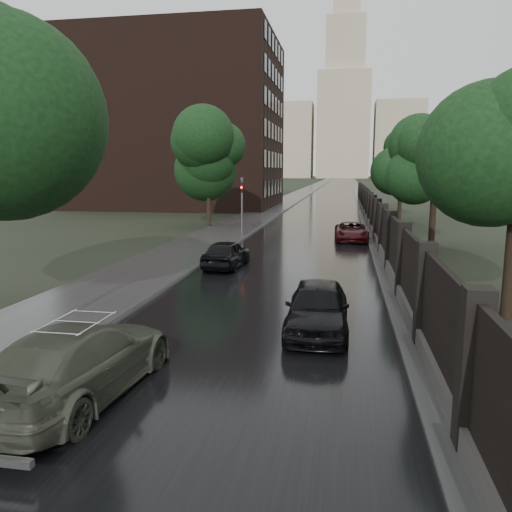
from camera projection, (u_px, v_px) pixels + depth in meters
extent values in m
plane|color=black|center=(194.00, 425.00, 8.86)|extent=(800.00, 800.00, 0.00)
cube|color=black|center=(339.00, 182.00, 193.19)|extent=(8.00, 420.00, 0.02)
cube|color=#2D2D2D|center=(324.00, 182.00, 194.22)|extent=(4.00, 420.00, 0.16)
cube|color=#2D2D2D|center=(354.00, 182.00, 192.23)|extent=(3.00, 420.00, 0.08)
cube|color=#383533|center=(371.00, 225.00, 39.07)|extent=(0.40, 75.00, 0.50)
cube|color=black|center=(372.00, 209.00, 38.85)|extent=(0.15, 75.00, 2.00)
cube|color=black|center=(359.00, 191.00, 75.75)|extent=(0.45, 0.45, 2.70)
cylinder|color=black|center=(209.00, 190.00, 38.86)|extent=(0.36, 0.36, 5.85)
sphere|color=black|center=(208.00, 160.00, 38.46)|extent=(4.25, 4.25, 4.25)
cylinder|color=black|center=(434.00, 201.00, 28.44)|extent=(0.36, 0.36, 5.53)
sphere|color=black|center=(436.00, 161.00, 28.06)|extent=(4.08, 4.08, 4.08)
cylinder|color=black|center=(400.00, 189.00, 45.90)|extent=(0.36, 0.36, 5.53)
sphere|color=black|center=(402.00, 165.00, 45.52)|extent=(4.08, 4.08, 4.08)
cylinder|color=#59595E|center=(242.00, 215.00, 33.61)|extent=(0.12, 0.12, 3.00)
imported|color=#59595E|center=(242.00, 185.00, 33.27)|extent=(0.16, 0.20, 1.00)
sphere|color=#FF0C0C|center=(241.00, 187.00, 33.15)|extent=(0.14, 0.14, 0.14)
cube|color=black|center=(177.00, 124.00, 60.74)|extent=(24.00, 18.00, 20.00)
cube|color=tan|center=(289.00, 141.00, 301.74)|extent=(28.00, 22.00, 44.00)
cube|color=tan|center=(399.00, 140.00, 290.64)|extent=(28.00, 22.00, 44.00)
cube|color=tan|center=(343.00, 127.00, 294.83)|extent=(30.00, 30.00, 60.00)
cube|color=tan|center=(345.00, 56.00, 288.06)|extent=(22.00, 22.00, 40.00)
cube|color=tan|center=(347.00, 0.00, 282.99)|extent=(15.00, 15.00, 30.00)
imported|color=#424638|center=(79.00, 361.00, 9.87)|extent=(2.40, 5.27, 1.50)
imported|color=black|center=(226.00, 254.00, 23.07)|extent=(1.76, 3.93, 1.31)
imported|color=black|center=(317.00, 307.00, 13.81)|extent=(1.76, 4.24, 1.44)
imported|color=black|center=(351.00, 232.00, 31.87)|extent=(2.20, 4.44, 1.21)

